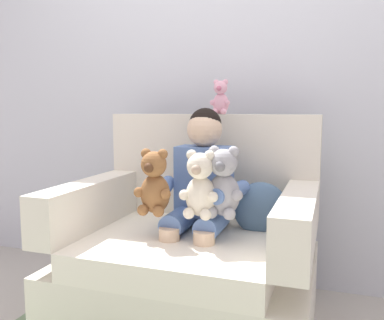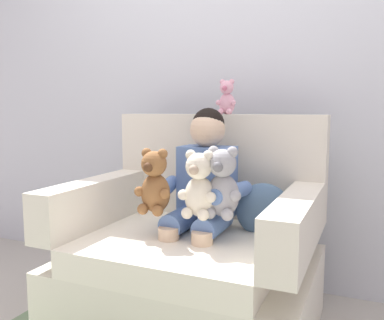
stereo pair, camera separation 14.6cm
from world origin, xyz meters
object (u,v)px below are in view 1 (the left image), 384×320
plush_grey (223,184)px  plush_pink_on_backrest (221,98)px  seated_child (200,186)px  plush_brown (154,184)px  throw_pillow (261,209)px  armchair (192,259)px  plush_cream (200,186)px

plush_grey → plush_pink_on_backrest: bearing=104.6°
seated_child → plush_pink_on_backrest: 0.52m
seated_child → plush_brown: 0.24m
seated_child → throw_pillow: seated_child is taller
armchair → plush_cream: 0.42m
plush_pink_on_backrest → throw_pillow: bearing=-42.9°
plush_brown → seated_child: bearing=66.2°
plush_brown → plush_cream: 0.21m
plush_cream → seated_child: bearing=112.8°
seated_child → plush_grey: (0.15, -0.13, 0.04)m
armchair → plush_cream: bearing=-58.6°
armchair → plush_brown: (-0.12, -0.16, 0.38)m
throw_pillow → seated_child: bearing=-160.5°
seated_child → plush_pink_on_backrest: bearing=92.2°
plush_cream → throw_pillow: plush_cream is taller
seated_child → plush_brown: bearing=-125.3°
plush_pink_on_backrest → throw_pillow: plush_pink_on_backrest is taller
plush_cream → plush_pink_on_backrest: size_ratio=1.59×
armchair → plush_brown: armchair is taller
armchair → plush_pink_on_backrest: size_ratio=6.11×
plush_brown → armchair: bearing=68.2°
throw_pillow → plush_pink_on_backrest: bearing=141.3°
armchair → plush_pink_on_backrest: bearing=81.8°
plush_brown → plush_cream: bearing=20.3°
seated_child → plush_cream: bearing=-67.1°
plush_grey → seated_child: bearing=136.6°
seated_child → plush_pink_on_backrest: (0.02, 0.30, 0.42)m
plush_grey → plush_cream: 0.10m
plush_brown → plush_pink_on_backrest: bearing=87.2°
seated_child → throw_pillow: size_ratio=3.17×
armchair → throw_pillow: size_ratio=4.34×
plush_grey → plush_pink_on_backrest: plush_pink_on_backrest is taller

